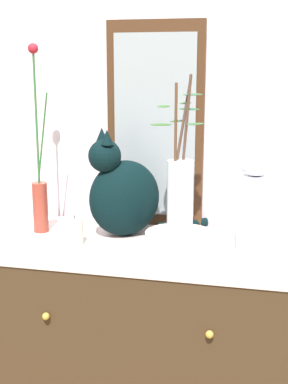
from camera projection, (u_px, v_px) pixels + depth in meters
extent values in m
cube|color=silver|center=(163.00, 91.00, 2.02)|extent=(4.40, 0.08, 2.60)
cube|color=#3C2A19|center=(144.00, 353.00, 1.92)|extent=(1.14, 0.49, 0.78)
cube|color=beige|center=(144.00, 247.00, 1.83)|extent=(1.17, 0.50, 0.02)
sphere|color=#B79338|center=(46.00, 316.00, 1.68)|extent=(0.02, 0.02, 0.02)
sphere|color=#B79338|center=(210.00, 334.00, 1.56)|extent=(0.02, 0.02, 0.02)
cube|color=#412615|center=(155.00, 126.00, 1.96)|extent=(0.36, 0.03, 0.75)
cube|color=gray|center=(154.00, 127.00, 1.94)|extent=(0.30, 0.01, 0.66)
ellipsoid|color=black|center=(125.00, 198.00, 1.88)|extent=(0.30, 0.27, 0.27)
sphere|color=black|center=(105.00, 156.00, 1.82)|extent=(0.11, 0.11, 0.11)
cone|color=black|center=(107.00, 137.00, 1.78)|extent=(0.04, 0.04, 0.05)
cone|color=black|center=(102.00, 135.00, 1.83)|extent=(0.04, 0.04, 0.05)
cylinder|color=black|center=(183.00, 224.00, 1.98)|extent=(0.18, 0.13, 0.03)
cylinder|color=maroon|center=(40.00, 207.00, 1.93)|extent=(0.05, 0.05, 0.18)
cylinder|color=#2D5E2F|center=(36.00, 120.00, 1.86)|extent=(0.01, 0.01, 0.45)
sphere|color=#A81A26|center=(33.00, 48.00, 1.81)|extent=(0.04, 0.04, 0.04)
cylinder|color=#265B27|center=(43.00, 138.00, 1.87)|extent=(0.05, 0.01, 0.32)
cylinder|color=silver|center=(179.00, 242.00, 1.75)|extent=(0.23, 0.23, 0.06)
cylinder|color=silver|center=(180.00, 197.00, 1.71)|extent=(0.09, 0.09, 0.24)
cylinder|color=#50372C|center=(186.00, 133.00, 1.67)|extent=(0.04, 0.04, 0.36)
ellipsoid|color=#355F35|center=(195.00, 124.00, 1.67)|extent=(0.07, 0.08, 0.01)
ellipsoid|color=#275D35|center=(189.00, 109.00, 1.67)|extent=(0.08, 0.05, 0.01)
ellipsoid|color=#2D6039|center=(193.00, 95.00, 1.65)|extent=(0.08, 0.07, 0.01)
cylinder|color=#4F372D|center=(181.00, 135.00, 1.68)|extent=(0.06, 0.02, 0.34)
ellipsoid|color=#33582F|center=(177.00, 121.00, 1.72)|extent=(0.06, 0.08, 0.01)
ellipsoid|color=#345834|center=(185.00, 103.00, 1.70)|extent=(0.04, 0.07, 0.01)
cylinder|color=#4B2F1C|center=(176.00, 137.00, 1.67)|extent=(0.02, 0.05, 0.34)
ellipsoid|color=#315E25|center=(161.00, 125.00, 1.66)|extent=(0.08, 0.06, 0.01)
ellipsoid|color=#305926|center=(164.00, 106.00, 1.66)|extent=(0.04, 0.07, 0.01)
cube|color=white|center=(253.00, 215.00, 1.71)|extent=(0.10, 0.10, 0.25)
ellipsoid|color=white|center=(255.00, 168.00, 1.68)|extent=(0.09, 0.09, 0.05)
sphere|color=white|center=(256.00, 156.00, 1.67)|extent=(0.02, 0.02, 0.02)
cylinder|color=beige|center=(75.00, 232.00, 1.80)|extent=(0.05, 0.05, 0.09)
cylinder|color=black|center=(75.00, 217.00, 1.78)|extent=(0.00, 0.00, 0.01)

